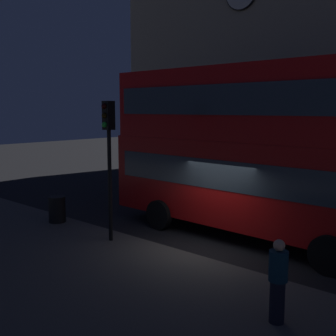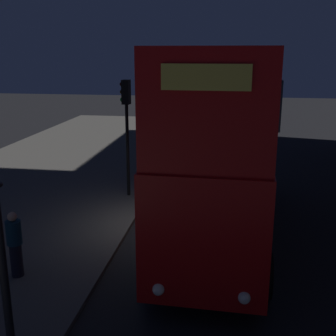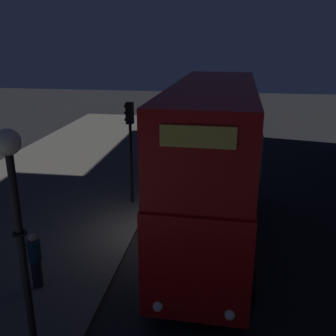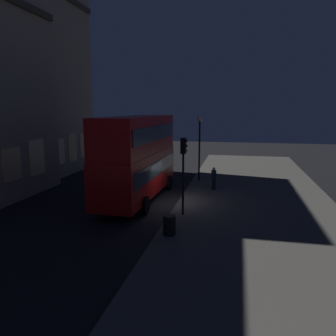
# 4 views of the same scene
# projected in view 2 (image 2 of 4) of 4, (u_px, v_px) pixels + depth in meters

# --- Properties ---
(ground_plane) EXTENTS (80.00, 80.00, 0.00)m
(ground_plane) POSITION_uv_depth(u_px,v_px,m) (153.00, 227.00, 13.37)
(ground_plane) COLOR black
(double_decker_bus) EXTENTS (9.81, 3.05, 5.43)m
(double_decker_bus) POSITION_uv_depth(u_px,v_px,m) (220.00, 135.00, 12.13)
(double_decker_bus) COLOR #B20F0F
(double_decker_bus) RESTS_ON ground
(traffic_light_near_kerb) EXTENTS (0.34, 0.37, 4.25)m
(traffic_light_near_kerb) POSITION_uv_depth(u_px,v_px,m) (126.00, 114.00, 15.17)
(traffic_light_near_kerb) COLOR black
(traffic_light_near_kerb) RESTS_ON sidewalk_slab
(pedestrian) EXTENTS (0.36, 0.36, 1.62)m
(pedestrian) POSITION_uv_depth(u_px,v_px,m) (15.00, 244.00, 10.03)
(pedestrian) COLOR black
(pedestrian) RESTS_ON sidewalk_slab
(litter_bin) EXTENTS (0.60, 0.60, 0.93)m
(litter_bin) POSITION_uv_depth(u_px,v_px,m) (148.00, 163.00, 18.75)
(litter_bin) COLOR black
(litter_bin) RESTS_ON sidewalk_slab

